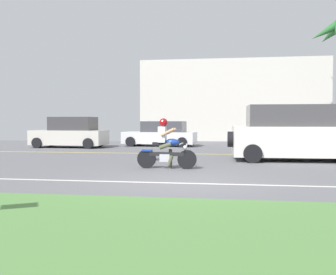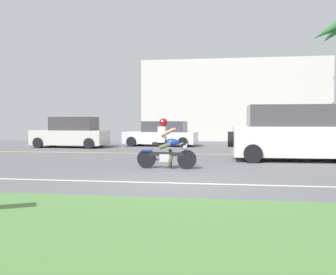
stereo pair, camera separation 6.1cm
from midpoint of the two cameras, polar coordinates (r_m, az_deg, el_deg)
name	(u,v)px [view 1 (the left image)]	position (r m, az deg, el deg)	size (l,w,h in m)	color
ground	(194,168)	(12.04, 3.72, -4.47)	(56.00, 30.00, 0.04)	slate
grass_median	(149,229)	(5.11, -3.20, -13.32)	(56.00, 3.80, 0.06)	#548442
lane_line_near	(183,183)	(8.88, 1.96, -6.76)	(50.40, 0.12, 0.01)	silver
lane_line_far	(203,154)	(16.85, 5.11, -2.45)	(50.40, 0.12, 0.01)	yellow
motorcyclist	(166,147)	(11.56, -0.44, -1.47)	(1.81, 0.59, 1.51)	black
suv_nearby	(294,134)	(14.68, 18.08, 0.53)	(4.69, 2.34, 2.01)	white
parked_car_0	(70,133)	(21.78, -14.33, 0.60)	(4.09, 1.99, 1.67)	beige
parked_car_1	(161,134)	(22.29, -1.13, 0.47)	(4.27, 2.17, 1.44)	silver
building_far	(232,101)	(29.96, 9.44, 5.31)	(13.55, 4.00, 5.95)	beige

